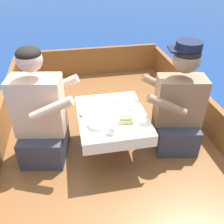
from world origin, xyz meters
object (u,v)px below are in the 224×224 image
person_port (41,117)px  person_starboard (178,107)px  coffee_cup_port (112,129)px  sandwich (126,119)px  coffee_cup_starboard (132,105)px

person_port → person_starboard: bearing=7.0°
person_starboard → coffee_cup_port: size_ratio=10.03×
sandwich → coffee_cup_port: bearing=-141.7°
sandwich → coffee_cup_starboard: size_ratio=1.37×
sandwich → coffee_cup_port: (-0.14, -0.11, 0.00)m
person_port → coffee_cup_port: bearing=-19.9°
person_port → person_starboard: 1.17m
sandwich → coffee_cup_port: 0.17m
person_port → coffee_cup_starboard: size_ratio=10.65×
person_port → sandwich: size_ratio=7.77×
sandwich → coffee_cup_starboard: (0.10, 0.20, -0.00)m
person_starboard → sandwich: (-0.50, -0.13, 0.02)m
coffee_cup_starboard → person_starboard: bearing=-9.5°
sandwich → coffee_cup_port: coffee_cup_port is taller
person_port → sandwich: bearing=-6.5°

